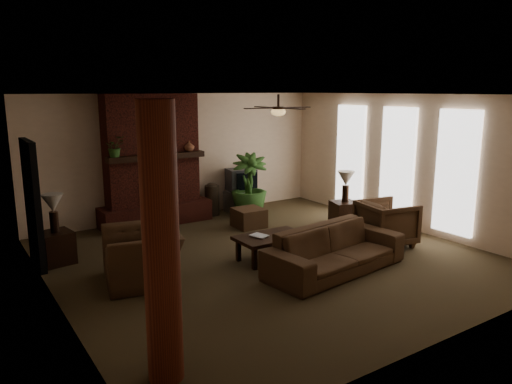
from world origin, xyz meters
TOP-DOWN VIEW (x-y plane):
  - room_shell at (0.00, 0.00)m, footprint 7.00×7.00m
  - fireplace at (-0.80, 3.22)m, footprint 2.40×0.70m
  - windows at (3.45, 0.20)m, footprint 0.08×3.65m
  - log_column at (-2.95, -2.40)m, footprint 0.36×0.36m
  - doorway at (-3.44, 1.80)m, footprint 0.10×1.00m
  - ceiling_fan at (0.40, 0.30)m, footprint 1.35×1.35m
  - sofa at (0.52, -1.13)m, footprint 2.53×1.01m
  - armchair_left at (-2.22, 0.19)m, footprint 1.05×1.38m
  - armchair_right at (2.25, -0.64)m, footprint 1.00×1.05m
  - coffee_table at (-0.03, -0.11)m, footprint 1.20×0.70m
  - ottoman at (0.76, 1.83)m, footprint 0.62×0.62m
  - tv_stand at (1.44, 3.15)m, footprint 0.94×0.67m
  - tv at (1.39, 3.14)m, footprint 0.73×0.63m
  - floor_vase at (0.59, 3.15)m, footprint 0.34×0.34m
  - floor_plant at (1.27, 2.61)m, footprint 1.33×1.65m
  - side_table_left at (-3.15, 1.73)m, footprint 0.57×0.57m
  - lamp_left at (-3.15, 1.72)m, footprint 0.45×0.45m
  - side_table_right at (2.44, 0.69)m, footprint 0.62×0.62m
  - lamp_right at (2.48, 0.71)m, footprint 0.39×0.39m
  - mantel_plant at (-1.69, 2.95)m, footprint 0.49×0.52m
  - mantel_vase at (-0.04, 2.98)m, footprint 0.24×0.25m
  - book_a at (-0.33, -0.08)m, footprint 0.21×0.09m
  - book_b at (0.19, -0.26)m, footprint 0.21×0.03m

SIDE VIEW (x-z plane):
  - ottoman at x=0.76m, z-range 0.00..0.40m
  - tv_stand at x=1.44m, z-range 0.00..0.50m
  - side_table_left at x=-3.15m, z-range 0.00..0.55m
  - side_table_right at x=2.44m, z-range 0.00..0.55m
  - coffee_table at x=-0.03m, z-range 0.16..0.59m
  - floor_plant at x=1.27m, z-range 0.00..0.81m
  - floor_vase at x=0.59m, z-range 0.05..0.82m
  - armchair_right at x=2.25m, z-range 0.00..0.93m
  - sofa at x=0.52m, z-range 0.00..0.96m
  - armchair_left at x=-2.22m, z-range 0.00..1.08m
  - book_a at x=-0.33m, z-range 0.43..0.72m
  - book_b at x=0.19m, z-range 0.43..0.72m
  - tv at x=1.39m, z-range 0.50..1.02m
  - lamp_left at x=-3.15m, z-range 0.68..1.33m
  - lamp_right at x=2.48m, z-range 0.68..1.33m
  - doorway at x=-3.44m, z-range 0.00..2.10m
  - fireplace at x=-0.80m, z-range -0.24..2.56m
  - windows at x=3.45m, z-range 0.17..2.53m
  - log_column at x=-2.95m, z-range 0.00..2.80m
  - room_shell at x=0.00m, z-range -2.10..4.90m
  - mantel_vase at x=-0.04m, z-range 1.56..1.78m
  - mantel_plant at x=-1.69m, z-range 1.56..1.89m
  - ceiling_fan at x=0.40m, z-range 2.34..2.72m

